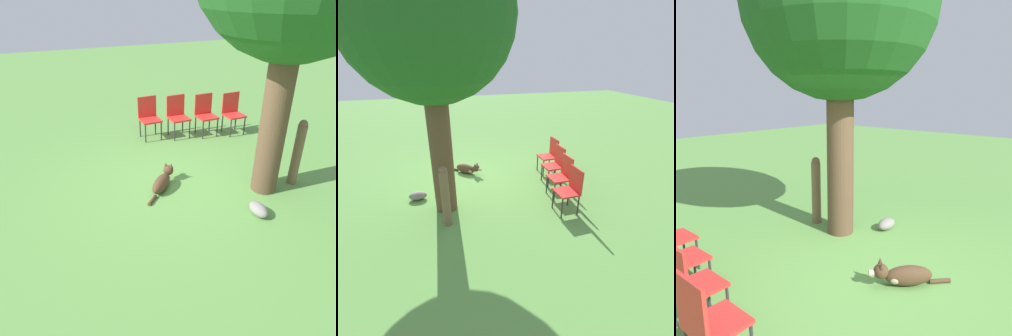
{
  "view_description": "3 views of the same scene",
  "coord_description": "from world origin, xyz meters",
  "views": [
    {
      "loc": [
        4.42,
        -2.27,
        3.13
      ],
      "look_at": [
        0.06,
        -0.52,
        0.48
      ],
      "focal_mm": 35.0,
      "sensor_mm": 36.0,
      "label": 1
    },
    {
      "loc": [
        0.69,
        5.95,
        2.97
      ],
      "look_at": [
        -0.83,
        0.7,
        0.59
      ],
      "focal_mm": 28.0,
      "sensor_mm": 36.0,
      "label": 2
    },
    {
      "loc": [
        -3.26,
        -2.34,
        2.27
      ],
      "look_at": [
        0.72,
        1.12,
        1.06
      ],
      "focal_mm": 35.0,
      "sensor_mm": 36.0,
      "label": 3
    }
  ],
  "objects": [
    {
      "name": "red_chair_1",
      "position": [
        -2.13,
        0.59,
        0.54
      ],
      "size": [
        0.43,
        0.45,
        0.94
      ],
      "rotation": [
        0.0,
        0.0,
        0.03
      ],
      "color": "red",
      "rests_on": "ground_plane"
    },
    {
      "name": "ground_plane",
      "position": [
        0.0,
        0.0,
        0.0
      ],
      "size": [
        30.0,
        30.0,
        0.0
      ],
      "primitive_type": "plane",
      "color": "#609947"
    },
    {
      "name": "garden_rock",
      "position": [
        1.16,
        0.54,
        0.09
      ],
      "size": [
        0.39,
        0.22,
        0.19
      ],
      "color": "gray",
      "rests_on": "ground_plane"
    },
    {
      "name": "oak_tree",
      "position": [
        0.57,
        1.07,
        3.53
      ],
      "size": [
        2.87,
        2.87,
        5.01
      ],
      "color": "brown",
      "rests_on": "ground_plane"
    },
    {
      "name": "dog",
      "position": [
        -0.11,
        -0.55,
        0.13
      ],
      "size": [
        0.79,
        0.74,
        0.35
      ],
      "rotation": [
        0.0,
        0.0,
        2.39
      ],
      "color": "#513823",
      "rests_on": "ground_plane"
    },
    {
      "name": "red_chair_2",
      "position": [
        -1.98,
        1.23,
        0.54
      ],
      "size": [
        0.43,
        0.45,
        0.94
      ],
      "rotation": [
        0.0,
        0.0,
        0.03
      ],
      "color": "red",
      "rests_on": "ground_plane"
    },
    {
      "name": "red_chair_0",
      "position": [
        -2.28,
        -0.05,
        0.54
      ],
      "size": [
        0.43,
        0.45,
        0.94
      ],
      "rotation": [
        0.0,
        0.0,
        0.03
      ],
      "color": "red",
      "rests_on": "ground_plane"
    },
    {
      "name": "fence_post",
      "position": [
        0.59,
        1.66,
        0.6
      ],
      "size": [
        0.16,
        0.16,
        1.2
      ],
      "color": "brown",
      "rests_on": "ground_plane"
    }
  ]
}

